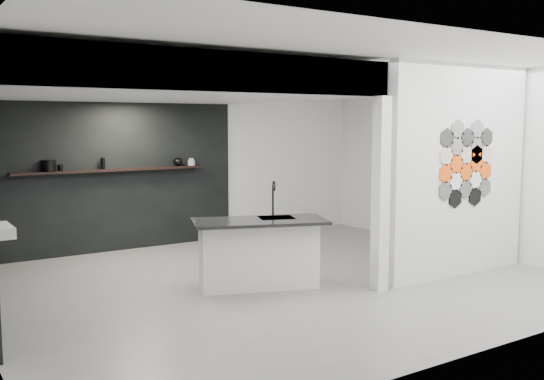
% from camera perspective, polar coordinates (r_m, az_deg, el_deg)
% --- Properties ---
extents(floor, '(7.00, 6.00, 0.01)m').
position_cam_1_polar(floor, '(7.91, 0.58, -8.60)').
color(floor, slate).
extents(partition_panel, '(2.45, 0.15, 2.80)m').
position_cam_1_polar(partition_panel, '(8.41, 17.24, 1.74)').
color(partition_panel, silver).
rests_on(partition_panel, floor).
extents(bay_clad_back, '(4.40, 0.04, 2.35)m').
position_cam_1_polar(bay_clad_back, '(9.82, -15.51, 1.11)').
color(bay_clad_back, black).
rests_on(bay_clad_back, floor).
extents(bulkhead, '(4.40, 4.00, 0.40)m').
position_cam_1_polar(bulkhead, '(7.94, -11.48, 9.95)').
color(bulkhead, silver).
rests_on(bulkhead, corner_column).
extents(corner_column, '(0.16, 0.16, 2.35)m').
position_cam_1_polar(corner_column, '(7.41, 10.19, -0.41)').
color(corner_column, silver).
rests_on(corner_column, floor).
extents(fascia_beam, '(4.40, 0.16, 0.40)m').
position_cam_1_polar(fascia_beam, '(6.20, -4.84, 11.08)').
color(fascia_beam, silver).
rests_on(fascia_beam, corner_column).
extents(display_shelf, '(3.00, 0.15, 0.04)m').
position_cam_1_polar(display_shelf, '(9.74, -14.78, 1.83)').
color(display_shelf, black).
rests_on(display_shelf, bay_clad_back).
extents(kitchen_island, '(1.77, 1.23, 1.31)m').
position_cam_1_polar(kitchen_island, '(7.53, -1.27, -5.87)').
color(kitchen_island, silver).
rests_on(kitchen_island, floor).
extents(stockpot, '(0.25, 0.25, 0.17)m').
position_cam_1_polar(stockpot, '(9.48, -20.29, 2.15)').
color(stockpot, black).
rests_on(stockpot, display_shelf).
extents(kettle, '(0.22, 0.22, 0.14)m').
position_cam_1_polar(kettle, '(10.13, -8.82, 2.64)').
color(kettle, black).
rests_on(kettle, display_shelf).
extents(glass_bowl, '(0.14, 0.14, 0.09)m').
position_cam_1_polar(glass_bowl, '(10.23, -7.59, 2.55)').
color(glass_bowl, gray).
rests_on(glass_bowl, display_shelf).
extents(glass_vase, '(0.10, 0.10, 0.12)m').
position_cam_1_polar(glass_vase, '(10.23, -7.59, 2.65)').
color(glass_vase, gray).
rests_on(glass_vase, display_shelf).
extents(bottle_dark, '(0.08, 0.08, 0.18)m').
position_cam_1_polar(bottle_dark, '(9.69, -15.63, 2.42)').
color(bottle_dark, black).
rests_on(bottle_dark, display_shelf).
extents(utensil_cup, '(0.10, 0.10, 0.10)m').
position_cam_1_polar(utensil_cup, '(9.52, -19.30, 1.99)').
color(utensil_cup, black).
rests_on(utensil_cup, display_shelf).
extents(hex_tile_cluster, '(1.04, 0.02, 1.16)m').
position_cam_1_polar(hex_tile_cluster, '(8.37, 17.86, 2.42)').
color(hex_tile_cluster, black).
rests_on(hex_tile_cluster, partition_panel).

